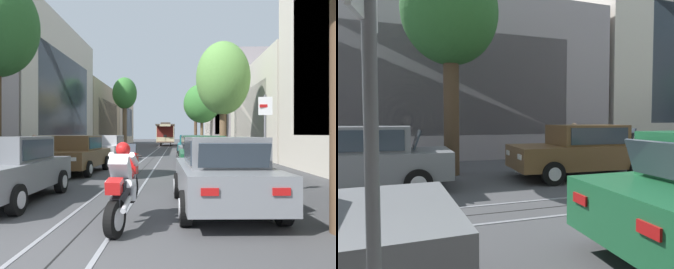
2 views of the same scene
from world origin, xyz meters
The scene contains 21 objects.
ground_plane centered at (0.00, 26.48, 0.00)m, with size 165.50×165.50×0.00m, color #424244.
trolley_track_rails centered at (0.00, 31.10, 0.00)m, with size 1.14×74.20×0.01m.
building_facade_left centered at (-9.35, 31.41, 4.34)m, with size 4.63×65.90×10.50m.
building_facade_right centered at (9.55, 33.12, 5.08)m, with size 5.17×65.90×10.94m.
parked_car_grey_near_left centered at (-2.51, 3.93, 0.80)m, with size 2.01×4.36×1.58m.
parked_car_brown_second_left centered at (-2.59, 10.05, 0.80)m, with size 2.13×4.42×1.58m.
parked_car_silver_mid_left centered at (-2.64, 16.72, 0.80)m, with size 2.14×4.42×1.58m.
parked_car_grey_near_right centered at (2.58, 3.22, 0.80)m, with size 2.13×4.42×1.58m.
parked_car_green_second_right centered at (2.62, 9.17, 0.80)m, with size 2.03×4.37×1.58m.
parked_car_grey_mid_right centered at (2.65, 14.92, 0.80)m, with size 2.08×4.39×1.58m.
parked_car_teal_fourth_right centered at (2.59, 20.88, 0.80)m, with size 2.04×4.38×1.58m.
street_tree_kerb_left_second centered at (-4.21, 33.50, 6.07)m, with size 2.72×2.89×7.97m.
street_tree_kerb_right_second centered at (4.48, 17.05, 5.10)m, with size 3.36×3.55×7.41m.
street_tree_kerb_right_mid centered at (4.27, 32.10, 4.90)m, with size 3.90×3.42×7.01m.
street_tree_kerb_right_fourth centered at (4.50, 48.17, 6.08)m, with size 3.71×3.97×8.20m.
cable_car_trolley centered at (0.00, 45.07, 1.66)m, with size 2.68×9.15×3.28m.
motorcycle_with_rider centered at (0.66, 1.78, 0.77)m, with size 0.55×1.97×1.51m.
pedestrian_on_left_pavement centered at (-4.91, 11.14, 0.91)m, with size 0.55×0.42×1.62m.
pedestrian_on_right_pavement centered at (4.80, 18.29, 0.94)m, with size 0.55×0.37×1.67m.
fire_hydrant centered at (-3.95, 8.49, 0.42)m, with size 0.40×0.22×0.84m.
street_sign_post centered at (3.94, 4.85, 1.67)m, with size 0.36×0.09×2.69m.
Camera 1 is at (1.61, -4.17, 1.64)m, focal length 36.30 mm.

